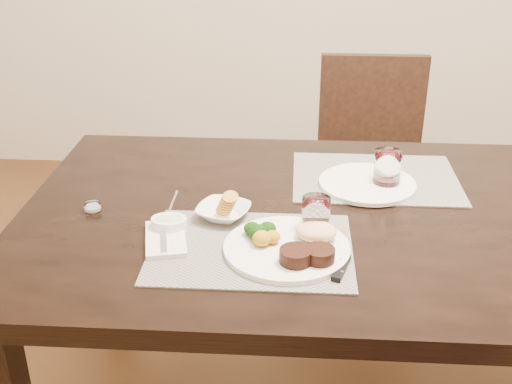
# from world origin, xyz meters

# --- Properties ---
(dining_table) EXTENTS (2.00, 1.00, 0.75)m
(dining_table) POSITION_xyz_m (0.00, 0.00, 0.67)
(dining_table) COLOR black
(dining_table) RESTS_ON ground
(chair_far) EXTENTS (0.42, 0.42, 0.90)m
(chair_far) POSITION_xyz_m (0.00, 0.93, 0.50)
(chair_far) COLOR black
(chair_far) RESTS_ON ground
(placemat_near) EXTENTS (0.46, 0.34, 0.00)m
(placemat_near) POSITION_xyz_m (-0.40, -0.19, 0.75)
(placemat_near) COLOR slate
(placemat_near) RESTS_ON dining_table
(placemat_far) EXTENTS (0.46, 0.34, 0.00)m
(placemat_far) POSITION_xyz_m (-0.08, 0.21, 0.75)
(placemat_far) COLOR slate
(placemat_far) RESTS_ON dining_table
(dinner_plate) EXTENTS (0.29, 0.29, 0.05)m
(dinner_plate) POSITION_xyz_m (-0.30, -0.21, 0.77)
(dinner_plate) COLOR white
(dinner_plate) RESTS_ON placemat_near
(napkin_fork) EXTENTS (0.12, 0.18, 0.02)m
(napkin_fork) POSITION_xyz_m (-0.60, -0.18, 0.76)
(napkin_fork) COLOR silver
(napkin_fork) RESTS_ON placemat_near
(steak_knife) EXTENTS (0.06, 0.23, 0.01)m
(steak_knife) POSITION_xyz_m (-0.20, -0.25, 0.76)
(steak_knife) COLOR white
(steak_knife) RESTS_ON placemat_near
(cracker_bowl) EXTENTS (0.16, 0.16, 0.06)m
(cracker_bowl) POSITION_xyz_m (-0.48, -0.05, 0.77)
(cracker_bowl) COLOR white
(cracker_bowl) RESTS_ON placemat_near
(sauce_ramekin) EXTENTS (0.09, 0.13, 0.07)m
(sauce_ramekin) POSITION_xyz_m (-0.60, -0.13, 0.77)
(sauce_ramekin) COLOR white
(sauce_ramekin) RESTS_ON placemat_near
(wine_glass_near) EXTENTS (0.07, 0.07, 0.09)m
(wine_glass_near) POSITION_xyz_m (-0.25, -0.12, 0.79)
(wine_glass_near) COLOR silver
(wine_glass_near) RESTS_ON placemat_near
(far_plate) EXTENTS (0.26, 0.26, 0.01)m
(far_plate) POSITION_xyz_m (-0.10, 0.16, 0.76)
(far_plate) COLOR white
(far_plate) RESTS_ON placemat_far
(wine_glass_far) EXTENTS (0.07, 0.07, 0.10)m
(wine_glass_far) POSITION_xyz_m (-0.05, 0.16, 0.80)
(wine_glass_far) COLOR silver
(wine_glass_far) RESTS_ON placemat_far
(salt_cellar) EXTENTS (0.04, 0.04, 0.02)m
(salt_cellar) POSITION_xyz_m (-0.81, -0.03, 0.76)
(salt_cellar) COLOR silver
(salt_cellar) RESTS_ON dining_table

